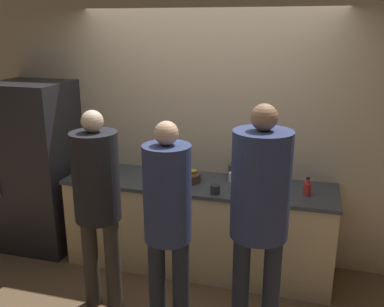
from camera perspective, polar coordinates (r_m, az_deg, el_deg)
ground_plane at (r=4.19m, az=-0.60°, el=-17.20°), size 14.00×14.00×0.00m
wall_back at (r=4.31m, az=2.05°, el=2.74°), size 5.20×0.06×2.60m
counter at (r=4.29m, az=0.85°, el=-9.40°), size 2.60×0.71×0.90m
refrigerator at (r=4.83m, az=-19.88°, el=-1.68°), size 0.76×0.70×1.80m
person_left at (r=3.52m, az=-12.54°, el=-5.25°), size 0.37×0.37×1.73m
person_center at (r=3.15m, az=-3.26°, el=-8.00°), size 0.35×0.35×1.71m
person_right at (r=3.07m, az=9.06°, el=-6.37°), size 0.42×0.42×1.85m
fruit_bowl at (r=4.11m, az=-0.70°, el=-3.14°), size 0.27×0.27×0.12m
utensil_crock at (r=4.23m, az=5.65°, el=-2.25°), size 0.12×0.12×0.30m
bottle_red at (r=3.91m, az=15.12°, el=-4.49°), size 0.07×0.07×0.17m
bottle_amber at (r=3.94m, az=-4.04°, el=-3.61°), size 0.08×0.08×0.19m
cup_white at (r=4.12m, az=5.40°, el=-3.14°), size 0.08×0.08×0.09m
cup_black at (r=3.82m, az=3.10°, el=-4.80°), size 0.09×0.09×0.08m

